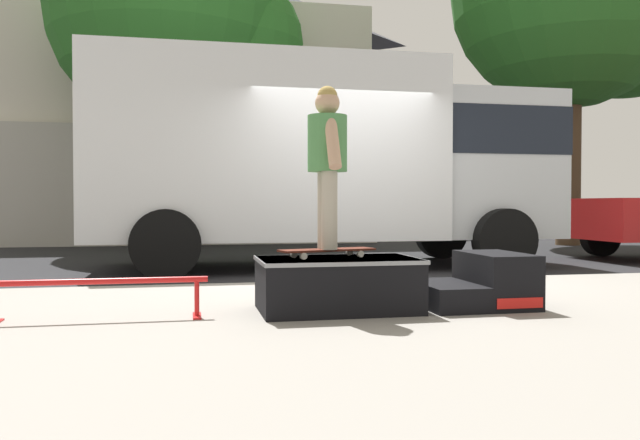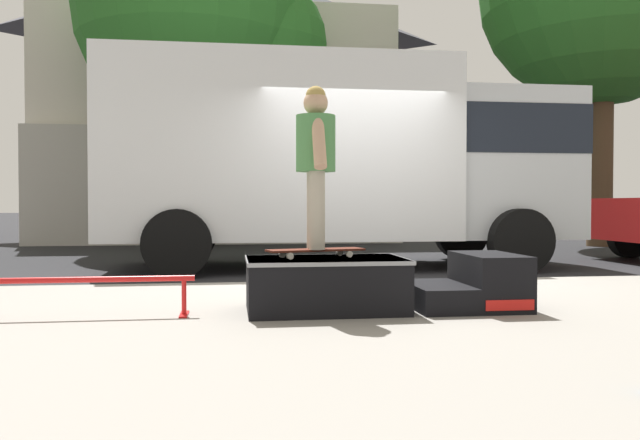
# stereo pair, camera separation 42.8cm
# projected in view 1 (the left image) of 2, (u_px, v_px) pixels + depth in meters

# --- Properties ---
(ground_plane) EXTENTS (140.00, 140.00, 0.00)m
(ground_plane) POSITION_uv_depth(u_px,v_px,m) (365.00, 285.00, 7.65)
(ground_plane) COLOR black
(sidewalk_slab) EXTENTS (50.00, 5.00, 0.12)m
(sidewalk_slab) POSITION_uv_depth(u_px,v_px,m) (476.00, 326.00, 4.71)
(sidewalk_slab) COLOR gray
(sidewalk_slab) RESTS_ON ground
(skate_box) EXTENTS (1.24, 0.78, 0.42)m
(skate_box) POSITION_uv_depth(u_px,v_px,m) (337.00, 283.00, 5.04)
(skate_box) COLOR black
(skate_box) RESTS_ON sidewalk_slab
(kicker_ramp) EXTENTS (0.87, 0.80, 0.44)m
(kicker_ramp) POSITION_uv_depth(u_px,v_px,m) (481.00, 284.00, 5.28)
(kicker_ramp) COLOR black
(kicker_ramp) RESTS_ON sidewalk_slab
(grind_rail) EXTENTS (1.56, 0.28, 0.30)m
(grind_rail) POSITION_uv_depth(u_px,v_px,m) (98.00, 288.00, 4.64)
(grind_rail) COLOR red
(grind_rail) RESTS_ON sidewalk_slab
(skateboard) EXTENTS (0.81, 0.39, 0.07)m
(skateboard) POSITION_uv_depth(u_px,v_px,m) (327.00, 250.00, 5.07)
(skateboard) COLOR #4C1E14
(skateboard) RESTS_ON skate_box
(skater_kid) EXTENTS (0.31, 0.66, 1.28)m
(skater_kid) POSITION_uv_depth(u_px,v_px,m) (327.00, 153.00, 5.05)
(skater_kid) COLOR #B7AD99
(skater_kid) RESTS_ON skateboard
(box_truck) EXTENTS (6.91, 2.63, 3.05)m
(box_truck) POSITION_uv_depth(u_px,v_px,m) (327.00, 156.00, 9.77)
(box_truck) COLOR white
(box_truck) RESTS_ON ground
(street_tree_neighbour) EXTENTS (5.58, 5.07, 7.71)m
(street_tree_neighbour) POSITION_uv_depth(u_px,v_px,m) (179.00, 20.00, 14.12)
(street_tree_neighbour) COLOR brown
(street_tree_neighbour) RESTS_ON ground
(house_behind) EXTENTS (9.54, 8.22, 8.40)m
(house_behind) POSITION_uv_depth(u_px,v_px,m) (191.00, 94.00, 19.04)
(house_behind) COLOR beige
(house_behind) RESTS_ON ground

